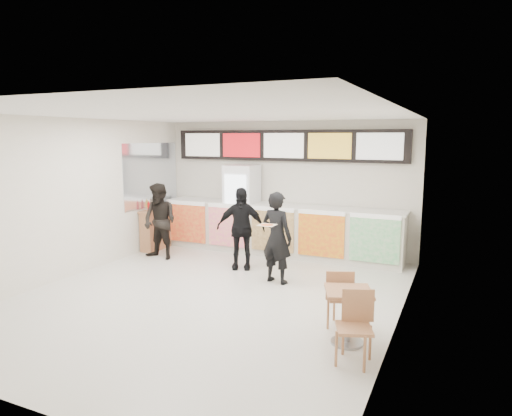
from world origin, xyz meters
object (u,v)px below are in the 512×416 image
Objects in this scene: customer_main at (277,238)px; customer_left at (160,221)px; drinks_fridge at (242,208)px; customer_mid at (241,228)px; service_counter at (279,229)px; condiment_ledge at (156,229)px; cafe_table at (348,306)px.

customer_left is (-2.92, 0.47, -0.01)m from customer_main.
customer_mid is (0.66, -1.39, -0.17)m from drinks_fridge.
customer_main is at bearing -48.47° from customer_mid.
service_counter is 3.36× the size of customer_mid.
service_counter is at bearing 15.51° from condiment_ledge.
drinks_fridge reaches higher than cafe_table.
customer_main is 3.74m from condiment_ledge.
customer_left is at bearing -46.49° from condiment_ledge.
cafe_table is at bearing -57.07° from service_counter.
drinks_fridge is 1.19× the size of customer_main.
drinks_fridge is 1.33× the size of cafe_table.
condiment_ledge is (-3.55, 1.13, -0.35)m from customer_main.
drinks_fridge is at bearing 179.01° from service_counter.
customer_mid is 1.10× the size of cafe_table.
drinks_fridge is at bearing 54.24° from customer_left.
drinks_fridge is 1.93m from customer_left.
drinks_fridge is (-0.93, 0.02, 0.43)m from service_counter.
cafe_table is at bearing 144.35° from customer_main.
customer_left is 5.30m from cafe_table.
drinks_fridge reaches higher than customer_left.
service_counter is 3.36× the size of customer_left.
service_counter is at bearing 102.08° from cafe_table.
customer_mid is 3.74m from cafe_table.
customer_main is 1.01× the size of customer_mid.
customer_main reaches higher than customer_mid.
customer_main reaches higher than customer_left.
service_counter is 3.31× the size of customer_main.
condiment_ledge is at bearing -157.03° from drinks_fridge.
condiment_ledge is (-0.62, 0.66, -0.34)m from customer_left.
customer_main reaches higher than cafe_table.
customer_mid is 1.46× the size of condiment_ledge.
customer_mid is at bearing -101.17° from service_counter.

